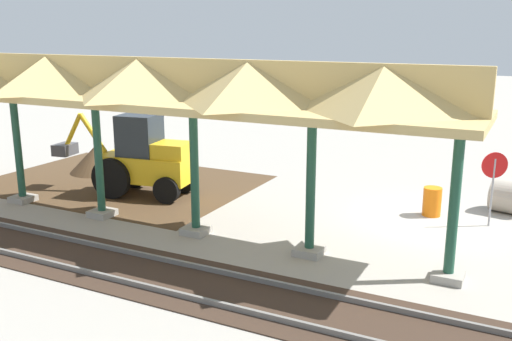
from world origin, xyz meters
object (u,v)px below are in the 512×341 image
Objects in this scene: stop_sign at (494,173)px; backhoe at (142,159)px; concrete_pipe at (509,197)px; traffic_barrel at (432,202)px.

backhoe is at bearing 9.84° from stop_sign.
concrete_pipe is 2.52m from traffic_barrel.
backhoe is at bearing 17.08° from concrete_pipe.
backhoe is 12.09m from concrete_pipe.
stop_sign is 2.05m from traffic_barrel.
stop_sign reaches higher than traffic_barrel.
traffic_barrel is at bearing 33.51° from concrete_pipe.
concrete_pipe is at bearing -104.14° from stop_sign.
backhoe is 5.86× the size of traffic_barrel.
stop_sign is 1.87× the size of concrete_pipe.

